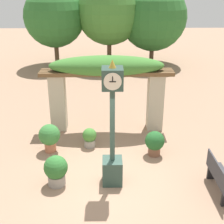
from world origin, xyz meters
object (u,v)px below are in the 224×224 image
(potted_plant_near_left, at_px, (49,136))
(potted_plant_near_right, at_px, (56,170))
(potted_plant_far_right, at_px, (155,142))
(potted_plant_far_left, at_px, (90,137))
(pedestal_clock, at_px, (112,134))
(park_bench, at_px, (220,178))

(potted_plant_near_left, height_order, potted_plant_near_right, potted_plant_near_left)
(potted_plant_near_right, height_order, potted_plant_far_right, potted_plant_near_right)
(potted_plant_far_left, bearing_deg, pedestal_clock, -70.37)
(potted_plant_near_left, height_order, potted_plant_far_right, potted_plant_near_left)
(potted_plant_near_right, distance_m, potted_plant_far_left, 2.26)
(potted_plant_near_left, relative_size, park_bench, 0.65)
(potted_plant_near_right, xyz_separation_m, park_bench, (4.34, -0.39, -0.04))
(pedestal_clock, bearing_deg, potted_plant_near_left, 139.00)
(potted_plant_near_left, relative_size, potted_plant_far_right, 1.15)
(pedestal_clock, xyz_separation_m, potted_plant_near_left, (-2.00, 1.74, -0.96))
(pedestal_clock, relative_size, park_bench, 2.39)
(potted_plant_near_right, relative_size, potted_plant_far_right, 1.06)
(potted_plant_near_left, distance_m, potted_plant_far_right, 3.38)
(potted_plant_near_left, distance_m, park_bench, 5.29)
(potted_plant_near_left, bearing_deg, potted_plant_far_right, -5.16)
(potted_plant_near_right, height_order, potted_plant_far_left, potted_plant_near_right)
(pedestal_clock, bearing_deg, potted_plant_far_right, 46.27)
(potted_plant_near_right, bearing_deg, park_bench, -5.14)
(pedestal_clock, relative_size, potted_plant_near_right, 3.98)
(potted_plant_near_left, bearing_deg, pedestal_clock, -41.00)
(potted_plant_near_left, relative_size, potted_plant_near_right, 1.09)
(potted_plant_far_left, relative_size, park_bench, 0.45)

